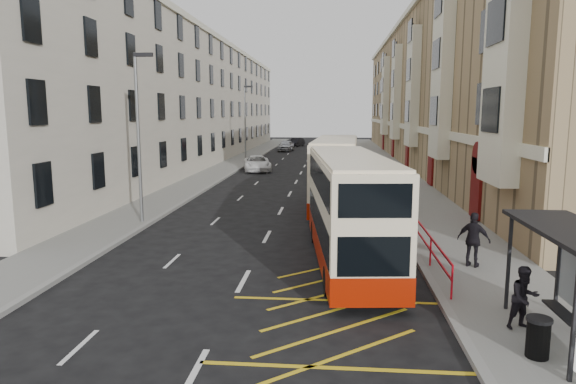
# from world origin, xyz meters

# --- Properties ---
(ground) EXTENTS (200.00, 200.00, 0.00)m
(ground) POSITION_xyz_m (0.00, 0.00, 0.00)
(ground) COLOR black
(ground) RESTS_ON ground
(pavement_right) EXTENTS (4.00, 120.00, 0.15)m
(pavement_right) POSITION_xyz_m (8.00, 30.00, 0.07)
(pavement_right) COLOR slate
(pavement_right) RESTS_ON ground
(pavement_left) EXTENTS (3.00, 120.00, 0.15)m
(pavement_left) POSITION_xyz_m (-7.50, 30.00, 0.07)
(pavement_left) COLOR slate
(pavement_left) RESTS_ON ground
(kerb_right) EXTENTS (0.25, 120.00, 0.15)m
(kerb_right) POSITION_xyz_m (6.00, 30.00, 0.07)
(kerb_right) COLOR gray
(kerb_right) RESTS_ON ground
(kerb_left) EXTENTS (0.25, 120.00, 0.15)m
(kerb_left) POSITION_xyz_m (-6.00, 30.00, 0.07)
(kerb_left) COLOR gray
(kerb_left) RESTS_ON ground
(road_markings) EXTENTS (10.00, 110.00, 0.01)m
(road_markings) POSITION_xyz_m (0.00, 45.00, 0.01)
(road_markings) COLOR silver
(road_markings) RESTS_ON ground
(terrace_right) EXTENTS (10.75, 79.00, 15.25)m
(terrace_right) POSITION_xyz_m (14.88, 45.38, 7.52)
(terrace_right) COLOR #9F845C
(terrace_right) RESTS_ON ground
(terrace_left) EXTENTS (9.18, 79.00, 13.25)m
(terrace_left) POSITION_xyz_m (-13.43, 45.50, 6.52)
(terrace_left) COLOR beige
(terrace_left) RESTS_ON ground
(guard_railing) EXTENTS (0.06, 6.56, 1.01)m
(guard_railing) POSITION_xyz_m (6.25, 5.75, 0.86)
(guard_railing) COLOR red
(guard_railing) RESTS_ON pavement_right
(street_lamp_near) EXTENTS (0.93, 0.18, 8.00)m
(street_lamp_near) POSITION_xyz_m (-6.35, 12.00, 4.64)
(street_lamp_near) COLOR gray
(street_lamp_near) RESTS_ON pavement_left
(street_lamp_far) EXTENTS (0.93, 0.18, 8.00)m
(street_lamp_far) POSITION_xyz_m (-6.35, 42.00, 4.64)
(street_lamp_far) COLOR gray
(street_lamp_far) RESTS_ON pavement_left
(double_decker_front) EXTENTS (3.24, 10.04, 3.93)m
(double_decker_front) POSITION_xyz_m (3.44, 6.14, 2.00)
(double_decker_front) COLOR #F6E5C0
(double_decker_front) RESTS_ON ground
(double_decker_rear) EXTENTS (2.77, 10.03, 3.96)m
(double_decker_rear) POSITION_xyz_m (3.01, 17.06, 2.02)
(double_decker_rear) COLOR #F6E5C0
(double_decker_rear) RESTS_ON ground
(litter_bin) EXTENTS (0.54, 0.54, 0.90)m
(litter_bin) POSITION_xyz_m (7.31, -0.90, 0.61)
(litter_bin) COLOR black
(litter_bin) RESTS_ON pavement_right
(pedestrian_mid) EXTENTS (0.91, 0.79, 1.58)m
(pedestrian_mid) POSITION_xyz_m (7.54, 0.60, 0.94)
(pedestrian_mid) COLOR black
(pedestrian_mid) RESTS_ON pavement_right
(pedestrian_far) EXTENTS (1.19, 0.96, 1.89)m
(pedestrian_far) POSITION_xyz_m (7.68, 5.76, 1.10)
(pedestrian_far) COLOR black
(pedestrian_far) RESTS_ON pavement_right
(white_van) EXTENTS (3.35, 5.51, 1.43)m
(white_van) POSITION_xyz_m (-4.13, 35.08, 0.71)
(white_van) COLOR white
(white_van) RESTS_ON ground
(car_silver) EXTENTS (2.26, 4.67, 1.54)m
(car_silver) POSITION_xyz_m (-3.73, 59.89, 0.77)
(car_silver) COLOR #B7BAC0
(car_silver) RESTS_ON ground
(car_dark) EXTENTS (2.62, 4.39, 1.37)m
(car_dark) POSITION_xyz_m (-3.00, 70.45, 0.68)
(car_dark) COLOR black
(car_dark) RESTS_ON ground
(car_red) EXTENTS (2.20, 4.70, 1.33)m
(car_red) POSITION_xyz_m (1.96, 61.84, 0.66)
(car_red) COLOR maroon
(car_red) RESTS_ON ground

